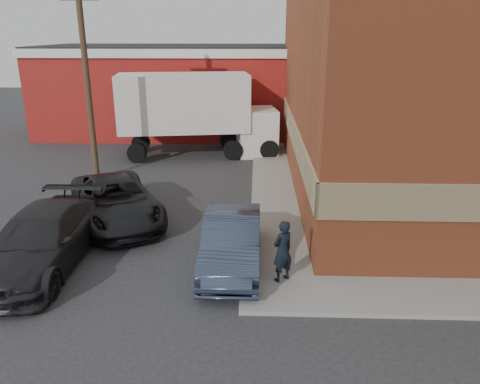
% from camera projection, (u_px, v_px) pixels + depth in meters
% --- Properties ---
extents(ground, '(90.00, 90.00, 0.00)m').
position_uv_depth(ground, '(259.00, 278.00, 12.90)').
color(ground, '#28282B').
rests_on(ground, ground).
extents(brick_building, '(14.25, 18.25, 9.36)m').
position_uv_depth(brick_building, '(463.00, 76.00, 19.57)').
color(brick_building, '#A84C2B').
rests_on(brick_building, ground).
extents(sidewalk_west, '(1.80, 18.00, 0.12)m').
position_uv_depth(sidewalk_west, '(272.00, 179.00, 21.36)').
color(sidewalk_west, gray).
rests_on(sidewalk_west, ground).
extents(warehouse, '(16.30, 8.30, 5.60)m').
position_uv_depth(warehouse, '(169.00, 89.00, 31.09)').
color(warehouse, maroon).
rests_on(warehouse, ground).
extents(utility_pole, '(2.00, 0.26, 9.00)m').
position_uv_depth(utility_pole, '(86.00, 73.00, 20.12)').
color(utility_pole, '#483524').
rests_on(utility_pole, ground).
extents(man, '(0.75, 0.70, 1.71)m').
position_uv_depth(man, '(282.00, 251.00, 12.32)').
color(man, black).
rests_on(man, sidewalk_south).
extents(sedan, '(1.61, 4.62, 1.52)m').
position_uv_depth(sedan, '(232.00, 241.00, 13.41)').
color(sedan, '#313C52').
rests_on(sedan, ground).
extents(suv_a, '(4.84, 6.16, 1.56)m').
position_uv_depth(suv_a, '(116.00, 201.00, 16.56)').
color(suv_a, black).
rests_on(suv_a, ground).
extents(suv_b, '(2.31, 5.66, 1.64)m').
position_uv_depth(suv_b, '(41.00, 240.00, 13.33)').
color(suv_b, '#232325').
rests_on(suv_b, ground).
extents(box_truck, '(9.12, 3.91, 4.36)m').
position_uv_depth(box_truck, '(200.00, 109.00, 24.86)').
color(box_truck, white).
rests_on(box_truck, ground).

